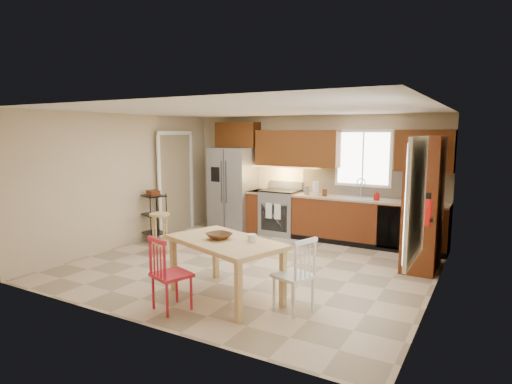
{
  "coord_description": "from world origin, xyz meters",
  "views": [
    {
      "loc": [
        3.4,
        -5.84,
        2.15
      ],
      "look_at": [
        -0.14,
        0.4,
        1.15
      ],
      "focal_mm": 30.0,
      "sensor_mm": 36.0,
      "label": 1
    }
  ],
  "objects_px": {
    "table_bowl": "(219,239)",
    "utility_cart": "(154,217)",
    "chair_red": "(172,273)",
    "dining_table": "(225,269)",
    "bar_stool": "(160,233)",
    "pantry": "(424,203)",
    "soap_bottle": "(377,195)",
    "range_stove": "(281,213)",
    "fire_extinguisher": "(428,212)",
    "table_jar": "(252,240)",
    "refrigerator": "(233,189)",
    "chair_white": "(293,274)"
  },
  "relations": [
    {
      "from": "soap_bottle",
      "to": "table_jar",
      "type": "height_order",
      "value": "soap_bottle"
    },
    {
      "from": "dining_table",
      "to": "range_stove",
      "type": "bearing_deg",
      "value": 123.55
    },
    {
      "from": "pantry",
      "to": "chair_white",
      "type": "bearing_deg",
      "value": -113.4
    },
    {
      "from": "fire_extinguisher",
      "to": "chair_red",
      "type": "xyz_separation_m",
      "value": [
        -2.58,
        -2.15,
        -0.64
      ]
    },
    {
      "from": "range_stove",
      "to": "bar_stool",
      "type": "relative_size",
      "value": 1.26
    },
    {
      "from": "pantry",
      "to": "dining_table",
      "type": "relative_size",
      "value": 1.35
    },
    {
      "from": "chair_white",
      "to": "refrigerator",
      "type": "bearing_deg",
      "value": 60.19
    },
    {
      "from": "table_bowl",
      "to": "utility_cart",
      "type": "bearing_deg",
      "value": 147.46
    },
    {
      "from": "chair_white",
      "to": "bar_stool",
      "type": "relative_size",
      "value": 1.26
    },
    {
      "from": "refrigerator",
      "to": "soap_bottle",
      "type": "height_order",
      "value": "refrigerator"
    },
    {
      "from": "soap_bottle",
      "to": "bar_stool",
      "type": "bearing_deg",
      "value": -144.81
    },
    {
      "from": "range_stove",
      "to": "chair_red",
      "type": "distance_m",
      "value": 4.23
    },
    {
      "from": "chair_red",
      "to": "table_bowl",
      "type": "xyz_separation_m",
      "value": [
        0.25,
        0.65,
        0.31
      ]
    },
    {
      "from": "soap_bottle",
      "to": "chair_white",
      "type": "distance_m",
      "value": 3.45
    },
    {
      "from": "fire_extinguisher",
      "to": "dining_table",
      "type": "relative_size",
      "value": 0.23
    },
    {
      "from": "fire_extinguisher",
      "to": "chair_red",
      "type": "relative_size",
      "value": 0.39
    },
    {
      "from": "table_bowl",
      "to": "bar_stool",
      "type": "bearing_deg",
      "value": 150.89
    },
    {
      "from": "soap_bottle",
      "to": "refrigerator",
      "type": "bearing_deg",
      "value": 179.55
    },
    {
      "from": "fire_extinguisher",
      "to": "pantry",
      "type": "bearing_deg",
      "value": 100.78
    },
    {
      "from": "table_bowl",
      "to": "range_stove",
      "type": "bearing_deg",
      "value": 103.5
    },
    {
      "from": "soap_bottle",
      "to": "bar_stool",
      "type": "xyz_separation_m",
      "value": [
        -3.26,
        -2.3,
        -0.63
      ]
    },
    {
      "from": "refrigerator",
      "to": "dining_table",
      "type": "height_order",
      "value": "refrigerator"
    },
    {
      "from": "dining_table",
      "to": "table_jar",
      "type": "height_order",
      "value": "table_jar"
    },
    {
      "from": "range_stove",
      "to": "table_jar",
      "type": "distance_m",
      "value": 3.69
    },
    {
      "from": "range_stove",
      "to": "utility_cart",
      "type": "relative_size",
      "value": 0.96
    },
    {
      "from": "bar_stool",
      "to": "utility_cart",
      "type": "xyz_separation_m",
      "value": [
        -0.72,
        0.63,
        0.12
      ]
    },
    {
      "from": "dining_table",
      "to": "utility_cart",
      "type": "relative_size",
      "value": 1.62
    },
    {
      "from": "dining_table",
      "to": "table_bowl",
      "type": "xyz_separation_m",
      "value": [
        -0.1,
        0.0,
        0.39
      ]
    },
    {
      "from": "dining_table",
      "to": "chair_white",
      "type": "relative_size",
      "value": 1.7
    },
    {
      "from": "pantry",
      "to": "table_bowl",
      "type": "relative_size",
      "value": 6.65
    },
    {
      "from": "fire_extinguisher",
      "to": "table_bowl",
      "type": "xyz_separation_m",
      "value": [
        -2.33,
        -1.5,
        -0.33
      ]
    },
    {
      "from": "soap_bottle",
      "to": "pantry",
      "type": "relative_size",
      "value": 0.09
    },
    {
      "from": "chair_white",
      "to": "range_stove",
      "type": "bearing_deg",
      "value": 47.1
    },
    {
      "from": "chair_red",
      "to": "table_bowl",
      "type": "relative_size",
      "value": 2.9
    },
    {
      "from": "soap_bottle",
      "to": "fire_extinguisher",
      "type": "bearing_deg",
      "value": -59.47
    },
    {
      "from": "fire_extinguisher",
      "to": "bar_stool",
      "type": "distance_m",
      "value": 4.48
    },
    {
      "from": "dining_table",
      "to": "utility_cart",
      "type": "distance_m",
      "value": 3.4
    },
    {
      "from": "refrigerator",
      "to": "utility_cart",
      "type": "height_order",
      "value": "refrigerator"
    },
    {
      "from": "pantry",
      "to": "utility_cart",
      "type": "xyz_separation_m",
      "value": [
        -4.93,
        -0.77,
        -0.57
      ]
    },
    {
      "from": "dining_table",
      "to": "bar_stool",
      "type": "xyz_separation_m",
      "value": [
        -2.17,
        1.16,
        -0.02
      ]
    },
    {
      "from": "refrigerator",
      "to": "bar_stool",
      "type": "relative_size",
      "value": 2.5
    },
    {
      "from": "soap_bottle",
      "to": "dining_table",
      "type": "relative_size",
      "value": 0.12
    },
    {
      "from": "soap_bottle",
      "to": "table_bowl",
      "type": "relative_size",
      "value": 0.6
    },
    {
      "from": "pantry",
      "to": "dining_table",
      "type": "bearing_deg",
      "value": -128.53
    },
    {
      "from": "pantry",
      "to": "table_jar",
      "type": "relative_size",
      "value": 15.79
    },
    {
      "from": "pantry",
      "to": "chair_white",
      "type": "xyz_separation_m",
      "value": [
        -1.08,
        -2.5,
        -0.59
      ]
    },
    {
      "from": "dining_table",
      "to": "table_bowl",
      "type": "distance_m",
      "value": 0.4
    },
    {
      "from": "chair_white",
      "to": "utility_cart",
      "type": "xyz_separation_m",
      "value": [
        -3.85,
        1.74,
        0.02
      ]
    },
    {
      "from": "fire_extinguisher",
      "to": "dining_table",
      "type": "height_order",
      "value": "fire_extinguisher"
    },
    {
      "from": "range_stove",
      "to": "table_jar",
      "type": "xyz_separation_m",
      "value": [
        1.29,
        -3.44,
        0.34
      ]
    }
  ]
}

